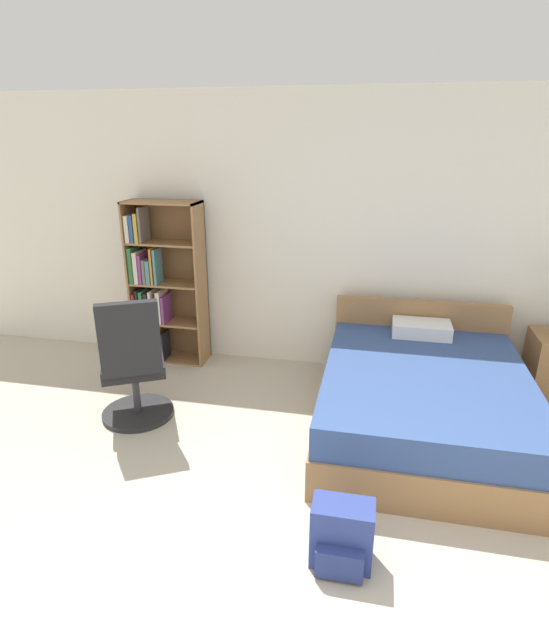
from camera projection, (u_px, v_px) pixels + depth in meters
name	position (u px, v px, depth m)	size (l,w,h in m)	color
wall_back	(355.00, 238.00, 4.64)	(9.00, 0.06, 2.60)	silver
bookshelf	(159.00, 288.00, 4.99)	(0.73, 0.31, 1.62)	olive
bed	(423.00, 397.00, 3.89)	(1.53, 1.96, 0.79)	olive
office_chair	(133.00, 369.00, 3.93)	(0.67, 0.71, 1.08)	#232326
backpack_blue	(342.00, 536.00, 2.67)	(0.33, 0.26, 0.37)	navy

